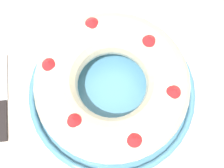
{
  "coord_description": "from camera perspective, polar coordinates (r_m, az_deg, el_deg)",
  "views": [
    {
      "loc": [
        0.01,
        -0.15,
        1.37
      ],
      "look_at": [
        0.03,
        0.02,
        0.83
      ],
      "focal_mm": 50.0,
      "sensor_mm": 36.0,
      "label": 1
    }
  ],
  "objects": [
    {
      "name": "bundt_cake",
      "position": [
        0.57,
        -0.0,
        0.01
      ],
      "size": [
        0.29,
        0.29,
        0.09
      ],
      "color": "beige",
      "rests_on": "serving_dish"
    },
    {
      "name": "dining_table",
      "position": [
        0.71,
        -2.1,
        -5.85
      ],
      "size": [
        1.29,
        1.18,
        0.77
      ],
      "color": "beige",
      "rests_on": "ground_plane"
    },
    {
      "name": "cake_knife",
      "position": [
        0.66,
        -19.36,
        -3.21
      ],
      "size": [
        0.02,
        0.18,
        0.01
      ],
      "rotation": [
        0.0,
        0.0,
        0.09
      ],
      "color": "black",
      "rests_on": "dining_table"
    },
    {
      "name": "serving_dish",
      "position": [
        0.62,
        -0.0,
        -1.51
      ],
      "size": [
        0.33,
        0.33,
        0.03
      ],
      "color": "#518EB2",
      "rests_on": "dining_table"
    },
    {
      "name": "ground_plane",
      "position": [
        1.38,
        -1.09,
        -11.77
      ],
      "size": [
        8.0,
        8.0,
        0.0
      ],
      "primitive_type": "plane",
      "color": "gray"
    }
  ]
}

